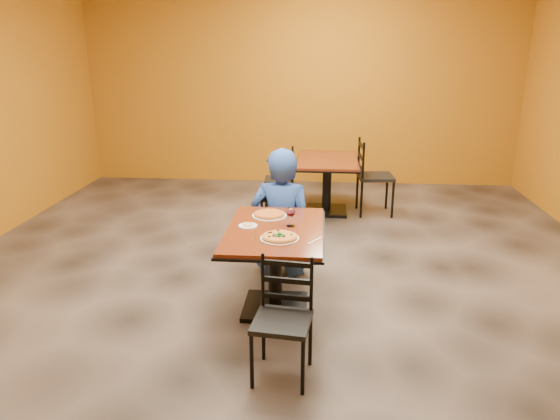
# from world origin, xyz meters

# --- Properties ---
(floor) EXTENTS (7.00, 8.00, 0.01)m
(floor) POSITION_xyz_m (0.00, 0.00, 0.00)
(floor) COLOR black
(floor) RESTS_ON ground
(wall_back) EXTENTS (7.00, 0.01, 3.00)m
(wall_back) POSITION_xyz_m (0.00, 4.00, 1.50)
(wall_back) COLOR #A76112
(wall_back) RESTS_ON ground
(table_main) EXTENTS (0.83, 1.23, 0.75)m
(table_main) POSITION_xyz_m (0.00, -0.50, 0.56)
(table_main) COLOR maroon
(table_main) RESTS_ON floor
(table_second) EXTENTS (0.84, 1.24, 0.75)m
(table_second) POSITION_xyz_m (0.45, 2.33, 0.56)
(table_second) COLOR maroon
(table_second) RESTS_ON floor
(chair_main_near) EXTENTS (0.42, 0.42, 0.84)m
(chair_main_near) POSITION_xyz_m (0.14, -1.46, 0.42)
(chair_main_near) COLOR black
(chair_main_near) RESTS_ON floor
(chair_main_far) EXTENTS (0.44, 0.44, 0.83)m
(chair_main_far) POSITION_xyz_m (-0.07, 0.46, 0.41)
(chair_main_far) COLOR black
(chair_main_far) RESTS_ON floor
(chair_second_left) EXTENTS (0.42, 0.42, 0.88)m
(chair_second_left) POSITION_xyz_m (-0.20, 2.33, 0.44)
(chair_second_left) COLOR black
(chair_second_left) RESTS_ON floor
(chair_second_right) EXTENTS (0.50, 0.50, 1.02)m
(chair_second_right) POSITION_xyz_m (1.11, 2.33, 0.51)
(chair_second_right) COLOR black
(chair_second_right) RESTS_ON floor
(diner) EXTENTS (0.67, 0.47, 1.29)m
(diner) POSITION_xyz_m (-0.01, 0.29, 0.64)
(diner) COLOR #1A4593
(diner) RESTS_ON floor
(plate_main) EXTENTS (0.31, 0.31, 0.01)m
(plate_main) POSITION_xyz_m (0.06, -0.74, 0.76)
(plate_main) COLOR white
(plate_main) RESTS_ON table_main
(pizza_main) EXTENTS (0.28, 0.28, 0.02)m
(pizza_main) POSITION_xyz_m (0.06, -0.74, 0.77)
(pizza_main) COLOR #883409
(pizza_main) RESTS_ON plate_main
(plate_far) EXTENTS (0.31, 0.31, 0.01)m
(plate_far) POSITION_xyz_m (-0.08, -0.18, 0.76)
(plate_far) COLOR white
(plate_far) RESTS_ON table_main
(pizza_far) EXTENTS (0.28, 0.28, 0.02)m
(pizza_far) POSITION_xyz_m (-0.08, -0.18, 0.77)
(pizza_far) COLOR gold
(pizza_far) RESTS_ON plate_far
(side_plate) EXTENTS (0.16, 0.16, 0.01)m
(side_plate) POSITION_xyz_m (-0.23, -0.47, 0.76)
(side_plate) COLOR white
(side_plate) RESTS_ON table_main
(dip) EXTENTS (0.09, 0.09, 0.01)m
(dip) POSITION_xyz_m (-0.23, -0.47, 0.76)
(dip) COLOR #A68B50
(dip) RESTS_ON side_plate
(wine_glass) EXTENTS (0.08, 0.08, 0.18)m
(wine_glass) POSITION_xyz_m (0.13, -0.43, 0.84)
(wine_glass) COLOR white
(wine_glass) RESTS_ON table_main
(fork) EXTENTS (0.05, 0.19, 0.00)m
(fork) POSITION_xyz_m (-0.14, -0.68, 0.75)
(fork) COLOR silver
(fork) RESTS_ON table_main
(knife) EXTENTS (0.13, 0.18, 0.00)m
(knife) POSITION_xyz_m (0.34, -0.76, 0.75)
(knife) COLOR silver
(knife) RESTS_ON table_main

